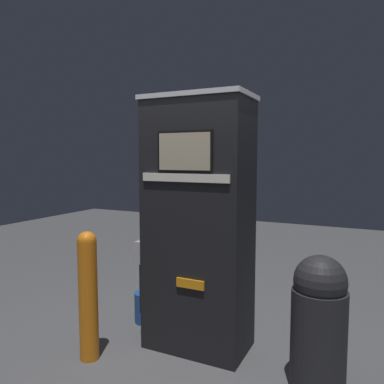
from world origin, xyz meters
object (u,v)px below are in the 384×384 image
(squeegee_bucket, at_px, (147,306))
(safety_bollard, at_px, (88,293))
(trash_bin, at_px, (319,322))
(gas_pump, at_px, (198,224))

(squeegee_bucket, bearing_deg, safety_bollard, -92.96)
(squeegee_bucket, bearing_deg, trash_bin, -13.34)
(trash_bin, xyz_separation_m, squeegee_bucket, (-1.75, 0.42, -0.36))
(gas_pump, bearing_deg, squeegee_bucket, 162.01)
(safety_bollard, distance_m, squeegee_bucket, 0.94)
(safety_bollard, bearing_deg, squeegee_bucket, 87.04)
(safety_bollard, height_order, trash_bin, safety_bollard)
(gas_pump, bearing_deg, trash_bin, -10.21)
(gas_pump, relative_size, safety_bollard, 2.03)
(gas_pump, bearing_deg, safety_bollard, -140.31)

